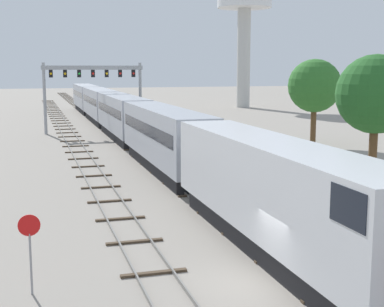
{
  "coord_description": "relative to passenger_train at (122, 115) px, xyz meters",
  "views": [
    {
      "loc": [
        -7.82,
        -17.69,
        7.86
      ],
      "look_at": [
        1.0,
        12.0,
        3.0
      ],
      "focal_mm": 51.38,
      "sensor_mm": 36.0,
      "label": 1
    }
  ],
  "objects": [
    {
      "name": "ground_plane",
      "position": [
        -2.0,
        -42.82,
        -2.61
      ],
      "size": [
        400.0,
        400.0,
        0.0
      ],
      "primitive_type": "plane",
      "color": "gray"
    },
    {
      "name": "track_main",
      "position": [
        0.0,
        17.18,
        -2.54
      ],
      "size": [
        2.6,
        200.0,
        0.16
      ],
      "color": "slate",
      "rests_on": "ground"
    },
    {
      "name": "track_near",
      "position": [
        -5.5,
        -2.82,
        -2.54
      ],
      "size": [
        2.6,
        160.0,
        0.16
      ],
      "color": "slate",
      "rests_on": "ground"
    },
    {
      "name": "passenger_train",
      "position": [
        0.0,
        0.0,
        0.0
      ],
      "size": [
        3.04,
        98.46,
        4.8
      ],
      "color": "silver",
      "rests_on": "ground"
    },
    {
      "name": "signal_gantry",
      "position": [
        -2.25,
        6.88,
        3.64
      ],
      "size": [
        12.1,
        0.49,
        8.45
      ],
      "color": "#999BA0",
      "rests_on": "ground"
    },
    {
      "name": "water_tower",
      "position": [
        31.21,
        41.82,
        17.57
      ],
      "size": [
        10.77,
        10.77,
        25.17
      ],
      "color": "beige",
      "rests_on": "ground"
    },
    {
      "name": "stop_sign",
      "position": [
        -10.0,
        -41.43,
        -0.74
      ],
      "size": [
        0.76,
        0.08,
        2.88
      ],
      "color": "gray",
      "rests_on": "ground"
    },
    {
      "name": "trackside_tree_left",
      "position": [
        12.15,
        -29.13,
        3.48
      ],
      "size": [
        5.25,
        5.25,
        8.75
      ],
      "color": "brown",
      "rests_on": "ground"
    },
    {
      "name": "trackside_tree_mid",
      "position": [
        17.68,
        -11.04,
        3.42
      ],
      "size": [
        5.33,
        5.33,
        8.73
      ],
      "color": "brown",
      "rests_on": "ground"
    }
  ]
}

